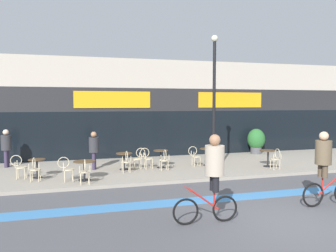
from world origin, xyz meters
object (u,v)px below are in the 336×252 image
object	(u,v)px
cafe_chair_2_side	(139,157)
cafe_chair_4_near	(213,156)
cafe_chair_1_side	(66,167)
cafe_chair_1_near	(85,170)
bistro_table_1	(84,166)
planter_pot	(256,140)
lamp_post	(214,96)
cafe_chair_5_near	(276,157)
pedestrian_near_end	(6,145)
cafe_chair_0_side	(19,165)
bistro_table_4	(208,153)
cyclist_1	(325,163)
bistro_table_5	(268,155)
cafe_chair_0_near	(35,168)
bistro_table_0	(37,165)
cafe_chair_4_side	(195,155)
bistro_table_2	(124,158)
cyclist_2	(213,170)
cafe_chair_2_near	(126,160)
cafe_chair_3_near	(164,158)
cafe_chair_3_side	(147,157)
bistro_table_3	(161,155)
pedestrian_far_end	(94,147)

from	to	relation	value
cafe_chair_2_side	cafe_chair_4_near	distance (m)	3.23
cafe_chair_1_side	cafe_chair_1_near	bearing A→B (deg)	-47.70
bistro_table_1	planter_pot	world-z (taller)	planter_pot
cafe_chair_2_side	lamp_post	xyz separation A→B (m)	(2.60, -2.03, 2.60)
cafe_chair_5_near	pedestrian_near_end	xyz separation A→B (m)	(-11.17, 3.63, 0.48)
cafe_chair_0_side	planter_pot	world-z (taller)	planter_pot
bistro_table_4	cyclist_1	size ratio (longest dim) A/B	0.36
bistro_table_5	pedestrian_near_end	world-z (taller)	pedestrian_near_end
cafe_chair_0_near	bistro_table_0	bearing A→B (deg)	5.55
cafe_chair_1_near	cafe_chair_5_near	world-z (taller)	same
bistro_table_0	cafe_chair_4_side	size ratio (longest dim) A/B	0.79
bistro_table_5	cyclist_1	xyz separation A→B (m)	(-1.39, -5.02, 0.59)
bistro_table_1	bistro_table_2	bearing A→B (deg)	42.89
cafe_chair_4_side	cyclist_2	size ratio (longest dim) A/B	0.41
cafe_chair_0_side	cafe_chair_1_side	distance (m)	1.94
cafe_chair_2_near	pedestrian_near_end	world-z (taller)	pedestrian_near_end
cafe_chair_1_side	cafe_chair_4_near	size ratio (longest dim) A/B	1.00
cafe_chair_1_near	cafe_chair_4_near	xyz separation A→B (m)	(5.44, 1.46, 0.00)
bistro_table_0	cafe_chair_3_near	bearing A→B (deg)	0.04
cafe_chair_3_side	cafe_chair_1_side	bearing A→B (deg)	-155.74
bistro_table_5	cyclist_2	world-z (taller)	cyclist_2
cafe_chair_4_side	cyclist_1	xyz separation A→B (m)	(1.72, -5.99, 0.60)
bistro_table_3	cafe_chair_2_near	distance (m)	1.71
bistro_table_1	bistro_table_5	size ratio (longest dim) A/B	1.07
bistro_table_0	bistro_table_5	world-z (taller)	bistro_table_5
cafe_chair_1_side	cafe_chair_3_near	world-z (taller)	same
bistro_table_5	bistro_table_2	bearing A→B (deg)	170.29
cyclist_2	pedestrian_near_end	size ratio (longest dim) A/B	1.31
cafe_chair_2_side	pedestrian_near_end	xyz separation A→B (m)	(-5.54, 1.93, 0.48)
bistro_table_1	cafe_chair_0_side	distance (m)	2.51
cafe_chair_3_side	cafe_chair_4_side	xyz separation A→B (m)	(2.17, -0.07, 0.00)
cafe_chair_3_near	pedestrian_near_end	bearing A→B (deg)	69.92
cafe_chair_0_side	cafe_chair_2_side	distance (m)	4.69
cafe_chair_3_near	cafe_chair_5_near	distance (m)	4.77
cafe_chair_4_side	cafe_chair_5_near	xyz separation A→B (m)	(3.11, -1.60, 0.00)
cafe_chair_0_side	cafe_chair_5_near	bearing A→B (deg)	-3.88
cafe_chair_2_near	cafe_chair_3_side	bearing A→B (deg)	-60.20
bistro_table_4	bistro_table_1	bearing A→B (deg)	-165.01
bistro_table_3	planter_pot	xyz separation A→B (m)	(6.15, 2.47, 0.20)
cafe_chair_4_near	cyclist_2	xyz separation A→B (m)	(-2.50, -5.72, 0.68)
bistro_table_3	pedestrian_far_end	world-z (taller)	pedestrian_far_end
bistro_table_2	cafe_chair_1_near	bearing A→B (deg)	-127.48
pedestrian_near_end	pedestrian_far_end	bearing A→B (deg)	169.24
cafe_chair_2_side	cyclist_1	bearing A→B (deg)	120.40
planter_pot	cyclist_2	world-z (taller)	cyclist_2
bistro_table_0	pedestrian_far_end	xyz separation A→B (m)	(2.16, 1.06, 0.46)
cafe_chair_3_near	cafe_chair_4_side	world-z (taller)	same
planter_pot	cyclist_1	world-z (taller)	cyclist_1
cafe_chair_0_side	cafe_chair_4_side	world-z (taller)	same
cafe_chair_2_near	bistro_table_4	bearing A→B (deg)	-83.67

